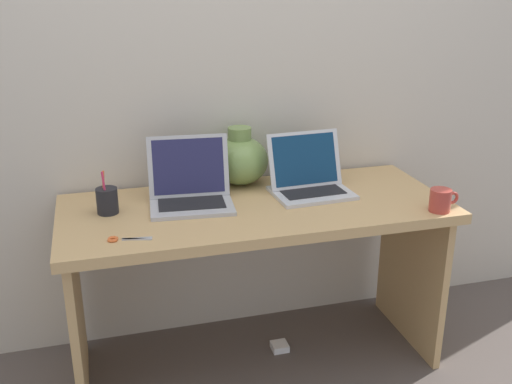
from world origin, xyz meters
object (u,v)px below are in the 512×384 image
at_px(laptop_left, 190,186).
at_px(green_vase, 240,159).
at_px(laptop_right, 308,177).
at_px(scissors, 122,239).
at_px(pen_cup, 107,200).
at_px(coffee_mug, 441,200).
at_px(power_brick, 280,347).

height_order(laptop_left, green_vase, laptop_left).
xyz_separation_m(laptop_right, scissors, (-0.76, -0.27, -0.06)).
height_order(laptop_right, green_vase, green_vase).
height_order(laptop_right, pen_cup, laptop_right).
relative_size(coffee_mug, pen_cup, 0.70).
height_order(laptop_left, laptop_right, laptop_left).
distance_m(laptop_right, coffee_mug, 0.52).
xyz_separation_m(coffee_mug, pen_cup, (-1.20, 0.31, 0.01)).
bearing_deg(pen_cup, laptop_right, 1.24).
xyz_separation_m(green_vase, coffee_mug, (0.64, -0.50, -0.06)).
height_order(laptop_right, coffee_mug, laptop_right).
bearing_deg(laptop_right, pen_cup, -178.76).
bearing_deg(scissors, laptop_left, 44.84).
bearing_deg(power_brick, coffee_mug, -28.75).
distance_m(laptop_right, green_vase, 0.30).
height_order(pen_cup, power_brick, pen_cup).
relative_size(laptop_right, scissors, 2.17).
bearing_deg(laptop_left, scissors, -135.16).
xyz_separation_m(green_vase, scissors, (-0.52, -0.45, -0.10)).
bearing_deg(laptop_left, green_vase, 34.89).
distance_m(laptop_left, power_brick, 0.84).
relative_size(green_vase, power_brick, 3.45).
xyz_separation_m(laptop_left, green_vase, (0.24, 0.17, 0.04)).
height_order(green_vase, coffee_mug, green_vase).
bearing_deg(power_brick, green_vase, 119.05).
distance_m(green_vase, power_brick, 0.84).
distance_m(green_vase, pen_cup, 0.59).
bearing_deg(pen_cup, laptop_left, 4.26).
distance_m(scissors, power_brick, 0.97).
bearing_deg(power_brick, pen_cup, 178.11).
relative_size(green_vase, scissors, 1.64).
height_order(laptop_right, power_brick, laptop_right).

